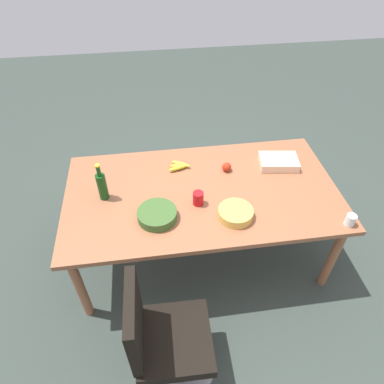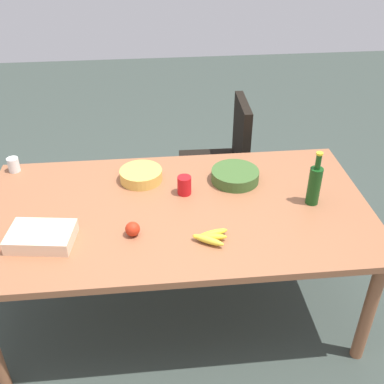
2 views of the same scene
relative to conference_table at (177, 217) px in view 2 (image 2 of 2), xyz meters
The scene contains 11 objects.
ground_plane 0.69m from the conference_table, ahead, with size 10.00×10.00×0.00m, color #37413B.
conference_table is the anchor object (origin of this frame).
office_chair 1.11m from the conference_table, 68.37° to the left, with size 0.56×0.56×0.95m.
sheet_cake 0.74m from the conference_table, 161.95° to the right, with size 0.32×0.22×0.07m, color beige.
salad_bowl 0.45m from the conference_table, 33.72° to the left, with size 0.29×0.29×0.07m, color #3B5D29.
paper_cup 1.10m from the conference_table, 153.15° to the left, with size 0.07×0.07×0.09m, color white.
wine_bottle 0.78m from the conference_table, ahead, with size 0.08×0.08×0.32m.
red_solo_cup 0.19m from the conference_table, 69.30° to the left, with size 0.08×0.08×0.11m, color red.
chip_bowl 0.38m from the conference_table, 122.22° to the left, with size 0.25×0.25×0.07m, color gold.
banana_bunch 0.35m from the conference_table, 64.72° to the right, with size 0.20×0.15×0.04m.
apple_red 0.34m from the conference_table, 138.40° to the right, with size 0.08×0.08×0.08m, color red.
Camera 2 is at (-0.13, -2.12, 2.28)m, focal length 44.02 mm.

